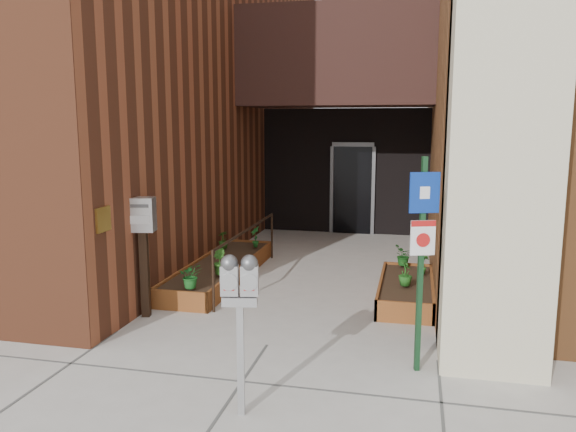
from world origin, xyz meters
The scene contains 15 objects.
ground centered at (0.00, 0.00, 0.00)m, with size 80.00×80.00×0.00m, color #9E9991.
architecture centered at (-0.18, 6.89, 4.98)m, with size 20.00×14.60×10.00m.
planter_left centered at (-1.55, 2.70, 0.13)m, with size 0.90×3.60×0.30m.
planter_right centered at (1.60, 2.20, 0.13)m, with size 0.80×2.20×0.30m.
handrail centered at (-1.05, 2.65, 0.75)m, with size 0.04×3.34×0.90m.
parking_meter centered at (0.19, -1.62, 1.17)m, with size 0.35×0.19×1.51m.
sign_post centered at (1.77, -0.32, 1.42)m, with size 0.30×0.13×2.31m.
payment_dropbox centered at (-1.90, 0.63, 1.20)m, with size 0.37×0.31×1.67m.
shrub_left_a centered at (-1.42, 1.10, 0.48)m, with size 0.33×0.33×0.36m, color #1B6120.
shrub_left_b centered at (-1.29, 1.91, 0.50)m, with size 0.22×0.22×0.41m, color #285D1A.
shrub_left_c centered at (-1.83, 3.66, 0.47)m, with size 0.19×0.19×0.33m, color #244E16.
shrub_left_d centered at (-1.28, 3.91, 0.50)m, with size 0.21×0.21×0.40m, color #1C6220.
shrub_right_a centered at (1.59, 1.92, 0.48)m, with size 0.20×0.20×0.35m, color #1F5819.
shrub_right_b centered at (1.85, 2.63, 0.47)m, with size 0.18×0.18×0.34m, color #215819.
shrub_right_c centered at (1.53, 3.10, 0.47)m, with size 0.31×0.31×0.34m, color #164E17.
Camera 1 is at (1.68, -6.21, 2.65)m, focal length 35.00 mm.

